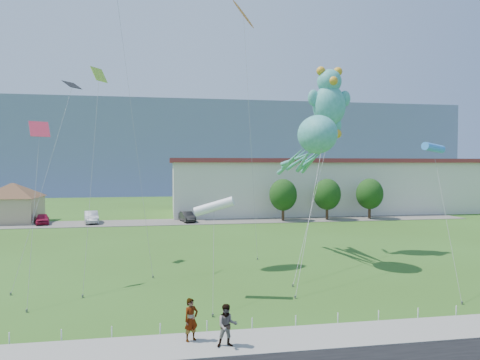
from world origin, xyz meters
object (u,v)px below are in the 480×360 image
Objects in this scene: parked_car_silver at (91,217)px; teddy_bear_kite at (329,100)px; parked_car_red at (42,219)px; pavilion at (13,199)px; warehouse at (364,185)px; parked_car_black at (187,217)px; pedestrian_left at (191,320)px; pedestrian_right at (227,325)px; octopus_kite at (312,145)px.

parked_car_silver is 33.38m from teddy_bear_kite.
parked_car_red is 5.72m from parked_car_silver.
pavilion is 2.06× the size of parked_car_silver.
warehouse is 35.72m from teddy_bear_kite.
pavilion is 5.33m from parked_car_red.
teddy_bear_kite reaches higher than parked_car_black.
warehouse is at bearing 6.84° from pavilion.
warehouse is 55.16m from pedestrian_left.
parked_car_black is (0.01, 37.98, -0.24)m from pedestrian_right.
pedestrian_left is 0.46× the size of parked_car_red.
pedestrian_left is 23.51m from teddy_bear_kite.
parked_car_silver is (-10.41, 37.95, -0.17)m from pedestrian_left.
teddy_bear_kite reaches higher than octopus_kite.
warehouse is 46.76m from parked_car_red.
pedestrian_left is 41.20m from parked_car_red.
pedestrian_right is at bearing -80.26° from parked_car_red.
pedestrian_left is 37.20m from parked_car_black.
teddy_bear_kite is (-17.53, -29.95, 8.45)m from warehouse.
parked_car_black is at bearing -162.05° from warehouse.
octopus_kite is at bearing -42.76° from pavilion.
pedestrian_left is at bearing -122.68° from warehouse.
parked_car_black is (11.80, -0.78, -0.10)m from parked_car_silver.
pedestrian_left is (-29.74, -46.35, -3.16)m from warehouse.
teddy_bear_kite is (28.33, -21.51, 11.87)m from parked_car_red.
octopus_kite is at bearing -121.08° from warehouse.
pedestrian_left is at bearing -105.04° from parked_car_black.
pedestrian_right is 0.13× the size of octopus_kite.
octopus_kite is (8.15, 13.63, 7.81)m from pedestrian_right.
pedestrian_right is at bearing -121.02° from warehouse.
octopus_kite reaches higher than parked_car_black.
warehouse reaches higher than parked_car_silver.
teddy_bear_kite is at bearing -36.42° from pavilion.
pavilion is 41.46m from teddy_bear_kite.
parked_car_red is at bearing 167.86° from parked_car_silver.
parked_car_black is at bearing 117.51° from teddy_bear_kite.
teddy_bear_kite reaches higher than pedestrian_right.
warehouse is 16.25× the size of parked_car_red.
parked_car_silver is at bearing 128.41° from octopus_kite.
pavilion is at bearing 134.85° from parked_car_red.
pedestrian_left is 1.59m from pedestrian_right.
octopus_kite is (29.78, -27.54, 5.73)m from pavilion.
pedestrian_right is (1.37, -0.81, -0.03)m from pedestrian_left.
pedestrian_right reaches higher than parked_car_red.
parked_car_red and parked_car_black have the same top height.
parked_car_black is at bearing 89.95° from pedestrian_right.
parked_car_red is at bearing 135.62° from octopus_kite.
octopus_kite is (25.65, -25.10, 8.05)m from parked_car_red.
teddy_bear_kite is (2.69, 3.59, 3.82)m from octopus_kite.
pedestrian_right is at bearing -102.92° from parked_car_black.
pedestrian_right is at bearing -60.44° from pedestrian_left.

